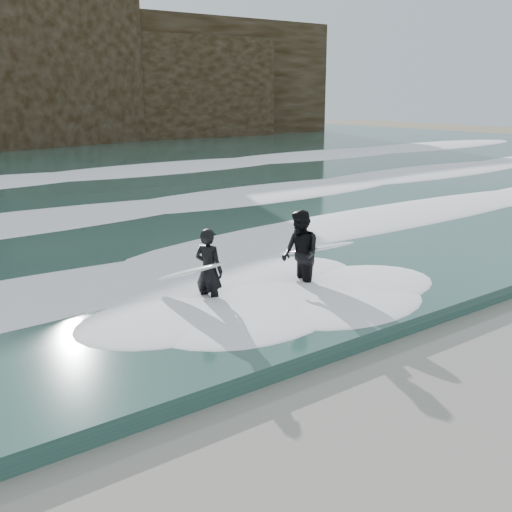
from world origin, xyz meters
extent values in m
ellipsoid|color=white|center=(0.00, 9.00, 0.40)|extent=(60.00, 3.20, 0.20)
ellipsoid|color=white|center=(0.00, 16.00, 0.42)|extent=(60.00, 4.00, 0.24)
ellipsoid|color=white|center=(0.00, 25.00, 0.45)|extent=(60.00, 4.80, 0.30)
imported|color=black|center=(-2.37, 6.25, 0.83)|extent=(0.59, 0.71, 1.65)
ellipsoid|color=white|center=(-2.77, 6.30, 0.86)|extent=(0.89, 1.92, 0.75)
imported|color=black|center=(-0.41, 5.81, 0.92)|extent=(0.93, 1.06, 1.83)
ellipsoid|color=white|center=(0.01, 5.81, 0.98)|extent=(0.73, 2.07, 0.70)
camera|label=1|loc=(-8.99, -3.61, 4.20)|focal=45.00mm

